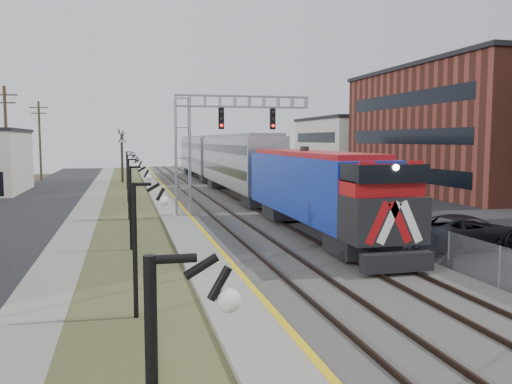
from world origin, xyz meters
name	(u,v)px	position (x,y,z in m)	size (l,w,h in m)	color
street_west	(25,210)	(-11.50, 35.00, 0.02)	(7.00, 120.00, 0.04)	black
sidewalk	(88,208)	(-7.00, 35.00, 0.04)	(2.00, 120.00, 0.08)	gray
grass_median	(129,207)	(-4.00, 35.00, 0.03)	(4.00, 120.00, 0.06)	#464F2A
platform	(168,205)	(-1.00, 35.00, 0.12)	(2.00, 120.00, 0.24)	gray
ballast_bed	(230,203)	(4.00, 35.00, 0.10)	(8.00, 120.00, 0.20)	#595651
parking_lot	(367,200)	(16.00, 35.00, 0.02)	(16.00, 120.00, 0.04)	black
platform_edge	(179,203)	(-0.12, 35.00, 0.24)	(0.24, 120.00, 0.01)	gold
track_near	(205,202)	(2.00, 35.00, 0.28)	(1.58, 120.00, 0.15)	#2D2119
track_far	(248,200)	(5.50, 35.00, 0.28)	(1.58, 120.00, 0.15)	#2D2119
train	(229,164)	(5.50, 43.05, 2.88)	(3.00, 63.05, 5.33)	#142EA7
signal_gantry	(209,134)	(1.22, 27.99, 5.59)	(9.00, 1.07, 8.15)	gray
lampposts	(131,208)	(-4.00, 18.29, 2.00)	(0.14, 62.14, 4.00)	black
fence	(280,193)	(8.20, 35.00, 0.80)	(0.04, 120.00, 1.60)	gray
bare_trees	(17,171)	(-12.66, 38.91, 2.70)	(12.30, 42.30, 5.95)	#382D23
car_lot_c	(464,232)	(11.42, 14.64, 0.82)	(2.72, 5.89, 1.64)	black
car_lot_d	(357,199)	(12.79, 29.98, 0.74)	(2.08, 5.12, 1.49)	navy
car_lot_e	(367,201)	(12.66, 27.90, 0.80)	(1.90, 4.72, 1.61)	slate
car_lot_f	(284,186)	(10.88, 42.70, 0.70)	(1.49, 4.27, 1.41)	#0E4821
car_lot_g	(298,186)	(12.48, 43.21, 0.67)	(1.42, 4.07, 1.34)	navy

